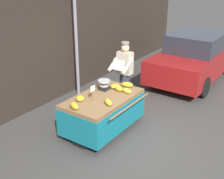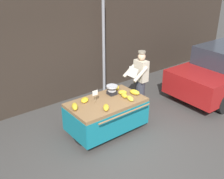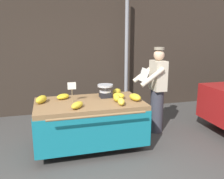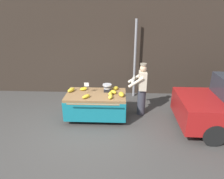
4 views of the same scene
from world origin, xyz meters
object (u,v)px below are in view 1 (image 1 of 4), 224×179
at_px(banana_bunch_0, 127,85).
at_px(banana_bunch_1, 119,89).
at_px(banana_bunch_2, 127,91).
at_px(banana_bunch_3, 108,102).
at_px(banana_bunch_6, 80,98).
at_px(street_pole, 76,45).
at_px(banana_bunch_4, 115,86).
at_px(banana_cart, 103,106).
at_px(vendor_person, 124,74).
at_px(weighing_scale, 104,85).
at_px(price_sign, 93,90).
at_px(parked_car, 195,57).
at_px(banana_bunch_5, 74,106).
at_px(banana_bunch_7, 106,83).

relative_size(banana_bunch_0, banana_bunch_1, 1.33).
distance_m(banana_bunch_2, banana_bunch_3, 0.71).
xyz_separation_m(banana_bunch_0, banana_bunch_6, (-1.20, 0.42, -0.01)).
xyz_separation_m(street_pole, banana_bunch_4, (-0.74, -1.77, -0.57)).
bearing_deg(banana_cart, street_pole, 55.00).
relative_size(street_pole, vendor_person, 1.71).
relative_size(weighing_scale, price_sign, 0.82).
bearing_deg(banana_bunch_6, price_sign, -59.98).
relative_size(banana_bunch_6, parked_car, 0.06).
relative_size(price_sign, banana_bunch_3, 1.20).
xyz_separation_m(banana_bunch_1, banana_bunch_6, (-0.87, 0.40, -0.02)).
distance_m(banana_bunch_4, vendor_person, 0.93).
bearing_deg(banana_bunch_0, price_sign, 170.05).
distance_m(weighing_scale, price_sign, 0.65).
bearing_deg(banana_bunch_2, banana_bunch_3, 179.29).
bearing_deg(price_sign, street_pole, 48.71).
relative_size(banana_bunch_0, banana_bunch_3, 0.98).
relative_size(banana_bunch_5, parked_car, 0.08).
bearing_deg(banana_bunch_4, banana_bunch_5, 176.27).
bearing_deg(banana_bunch_4, banana_bunch_0, -36.68).
bearing_deg(banana_bunch_2, parked_car, -2.11).
xyz_separation_m(banana_cart, banana_bunch_7, (0.59, 0.35, 0.28)).
height_order(weighing_scale, banana_bunch_4, weighing_scale).
height_order(banana_bunch_7, parked_car, parked_car).
bearing_deg(banana_bunch_2, banana_cart, 144.79).
bearing_deg(banana_cart, banana_bunch_2, -35.21).
bearing_deg(vendor_person, street_pole, 95.55).
bearing_deg(banana_cart, banana_bunch_0, -10.00).
distance_m(weighing_scale, banana_bunch_7, 0.30).
height_order(banana_bunch_6, vendor_person, vendor_person).
relative_size(banana_bunch_4, vendor_person, 0.12).
relative_size(banana_bunch_1, banana_bunch_6, 0.84).
height_order(banana_bunch_0, banana_bunch_2, banana_bunch_0).
bearing_deg(banana_bunch_4, banana_bunch_3, -155.13).
bearing_deg(banana_bunch_6, banana_bunch_5, -156.62).
xyz_separation_m(street_pole, banana_bunch_0, (-0.50, -1.95, -0.57)).
height_order(price_sign, banana_bunch_5, price_sign).
height_order(weighing_scale, price_sign, price_sign).
distance_m(banana_bunch_2, banana_bunch_5, 1.33).
relative_size(banana_bunch_1, banana_bunch_3, 0.74).
bearing_deg(banana_bunch_7, banana_bunch_5, -170.84).
bearing_deg(banana_bunch_3, banana_bunch_2, -0.71).
distance_m(banana_bunch_5, parked_car, 5.20).
xyz_separation_m(banana_bunch_7, parked_car, (3.79, -0.82, -0.15)).
height_order(banana_cart, banana_bunch_0, banana_bunch_0).
height_order(weighing_scale, vendor_person, vendor_person).
distance_m(banana_bunch_2, parked_car, 3.92).
distance_m(banana_bunch_1, banana_bunch_2, 0.21).
relative_size(banana_bunch_0, banana_bunch_2, 1.17).
bearing_deg(banana_bunch_7, banana_bunch_0, -69.19).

